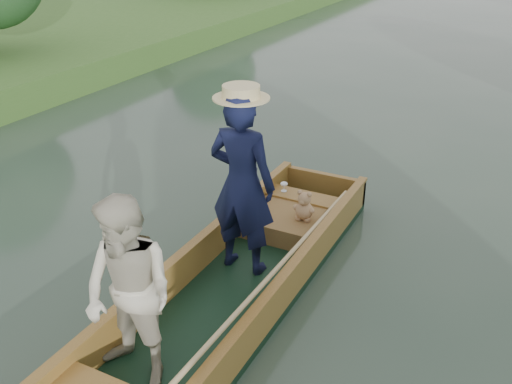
% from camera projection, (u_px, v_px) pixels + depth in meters
% --- Properties ---
extents(ground, '(120.00, 120.00, 0.00)m').
position_uv_depth(ground, '(227.00, 307.00, 5.39)').
color(ground, '#283D30').
rests_on(ground, ground).
extents(punt, '(1.12, 5.00, 1.96)m').
position_uv_depth(punt, '(214.00, 255.00, 5.10)').
color(punt, black).
rests_on(punt, ground).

